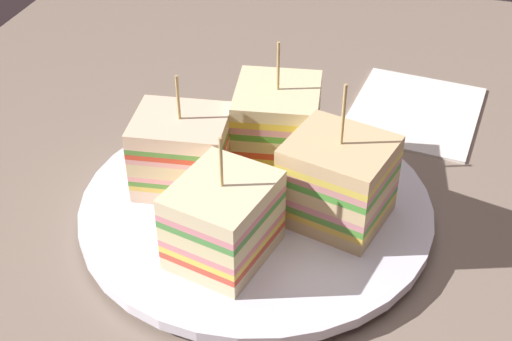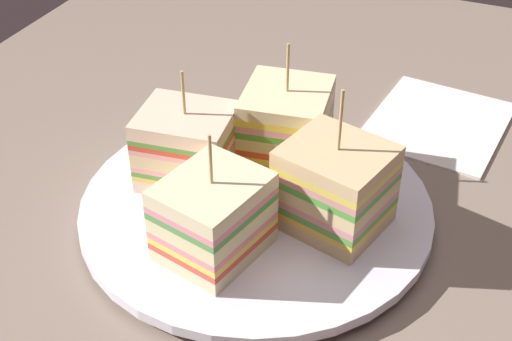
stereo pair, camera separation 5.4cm
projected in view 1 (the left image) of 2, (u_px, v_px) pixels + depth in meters
ground_plane at (256, 226)px, 57.14cm from camera, size 98.65×77.25×1.80cm
plate at (256, 208)px, 56.04cm from camera, size 27.35×27.35×1.58cm
sandwich_wedge_0 at (337, 181)px, 52.33cm from camera, size 8.03×8.59×11.39cm
sandwich_wedge_1 at (276, 125)px, 58.50cm from camera, size 8.13×7.69×10.67cm
sandwich_wedge_2 at (183, 152)px, 55.72cm from camera, size 6.91×7.92×9.80cm
sandwich_wedge_3 at (223, 220)px, 49.26cm from camera, size 8.39×7.49×9.85cm
chip_pile at (270, 193)px, 55.35cm from camera, size 5.75×6.15×1.56cm
napkin at (415, 110)px, 69.02cm from camera, size 14.84×13.11×0.50cm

